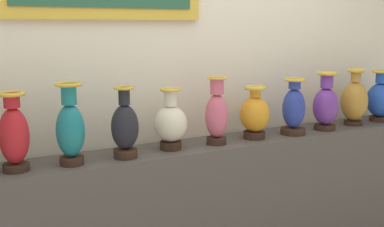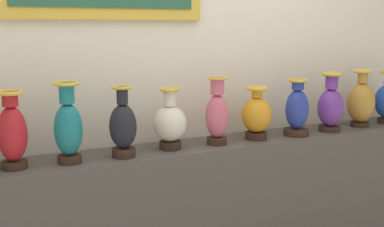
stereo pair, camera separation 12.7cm
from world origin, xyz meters
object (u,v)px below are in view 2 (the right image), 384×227
object	(u,v)px
vase_teal	(68,127)
vase_ochre	(361,102)
vase_rose	(217,114)
vase_violet	(331,106)
vase_onyx	(123,127)
vase_cobalt	(297,110)
vase_amber	(257,115)
vase_ivory	(170,123)
vase_crimson	(12,133)

from	to	relation	value
vase_teal	vase_ochre	xyz separation A→B (m)	(1.90, 0.02, -0.01)
vase_rose	vase_violet	world-z (taller)	vase_rose
vase_onyx	vase_rose	world-z (taller)	vase_rose
vase_cobalt	vase_violet	xyz separation A→B (m)	(0.26, 0.00, 0.01)
vase_amber	vase_violet	distance (m)	0.54
vase_onyx	vase_ochre	world-z (taller)	vase_ochre
vase_cobalt	vase_ochre	bearing A→B (deg)	2.46
vase_amber	vase_violet	size ratio (longest dim) A/B	0.84
vase_onyx	vase_rose	bearing A→B (deg)	2.14
vase_rose	vase_onyx	bearing A→B (deg)	-177.86
vase_rose	vase_cobalt	xyz separation A→B (m)	(0.54, -0.02, -0.02)
vase_cobalt	vase_ochre	world-z (taller)	vase_ochre
vase_rose	vase_ochre	world-z (taller)	vase_rose
vase_ivory	vase_ochre	bearing A→B (deg)	-0.55
vase_rose	vase_crimson	bearing A→B (deg)	179.41
vase_teal	vase_ivory	world-z (taller)	vase_teal
vase_crimson	vase_ivory	world-z (taller)	vase_crimson
vase_ivory	vase_rose	distance (m)	0.28
vase_rose	vase_cobalt	world-z (taller)	vase_rose
vase_crimson	vase_rose	distance (m)	1.07
vase_teal	vase_cobalt	bearing A→B (deg)	-0.21
vase_teal	vase_violet	distance (m)	1.63
vase_ochre	vase_onyx	bearing A→B (deg)	-179.02
vase_ivory	vase_amber	bearing A→B (deg)	-1.33
vase_ivory	vase_violet	distance (m)	1.08
vase_teal	vase_rose	bearing A→B (deg)	0.76
vase_teal	vase_amber	size ratio (longest dim) A/B	1.27
vase_cobalt	vase_ochre	xyz separation A→B (m)	(0.54, 0.02, 0.01)
vase_crimson	vase_violet	world-z (taller)	vase_violet
vase_teal	vase_cobalt	size ratio (longest dim) A/B	1.15
vase_teal	vase_amber	xyz separation A→B (m)	(1.09, 0.02, -0.03)
vase_rose	vase_ivory	bearing A→B (deg)	175.78
vase_ivory	vase_cobalt	xyz separation A→B (m)	(0.82, -0.04, 0.01)
vase_amber	vase_cobalt	bearing A→B (deg)	-4.92
vase_teal	vase_onyx	world-z (taller)	vase_teal
vase_ivory	vase_ochre	distance (m)	1.36
vase_ivory	vase_rose	bearing A→B (deg)	-4.22
vase_rose	vase_ochre	bearing A→B (deg)	0.39
vase_ochre	vase_rose	bearing A→B (deg)	-179.61
vase_teal	vase_rose	distance (m)	0.82
vase_cobalt	vase_rose	bearing A→B (deg)	178.33
vase_onyx	vase_ivory	size ratio (longest dim) A/B	1.09
vase_crimson	vase_violet	distance (m)	1.88
vase_amber	vase_ochre	xyz separation A→B (m)	(0.81, -0.00, 0.02)
vase_rose	vase_ochre	size ratio (longest dim) A/B	1.00
vase_ochre	vase_amber	bearing A→B (deg)	179.98
vase_ivory	vase_amber	xyz separation A→B (m)	(0.54, -0.01, 0.00)
vase_crimson	vase_teal	xyz separation A→B (m)	(0.25, -0.02, 0.01)
vase_cobalt	vase_violet	distance (m)	0.26
vase_onyx	vase_ivory	world-z (taller)	vase_onyx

